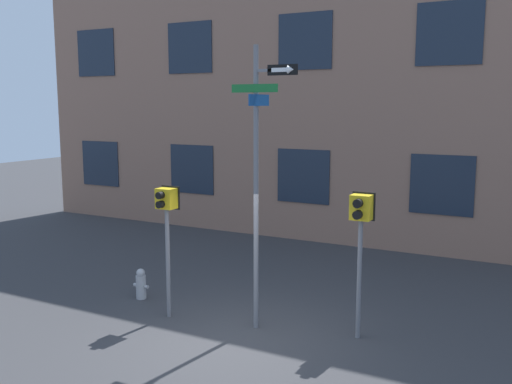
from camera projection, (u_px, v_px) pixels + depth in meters
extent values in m
plane|color=#38383A|center=(235.00, 344.00, 9.78)|extent=(60.00, 60.00, 0.00)
cube|color=#936B56|center=(376.00, 39.00, 15.75)|extent=(24.00, 0.60, 11.77)
cube|color=#1E2838|center=(100.00, 163.00, 20.69)|extent=(1.67, 0.03, 1.61)
cube|color=#1E2838|center=(192.00, 169.00, 18.84)|extent=(1.67, 0.03, 1.61)
cube|color=#1E2838|center=(303.00, 176.00, 16.99)|extent=(1.67, 0.03, 1.61)
cube|color=#1E2838|center=(442.00, 185.00, 15.14)|extent=(1.67, 0.03, 1.61)
cube|color=#1E2838|center=(96.00, 53.00, 20.10)|extent=(1.67, 0.03, 1.61)
cube|color=#1E2838|center=(190.00, 48.00, 18.25)|extent=(1.67, 0.03, 1.61)
cube|color=#1E2838|center=(305.00, 41.00, 16.40)|extent=(1.67, 0.03, 1.61)
cube|color=#1E2838|center=(449.00, 33.00, 14.54)|extent=(1.67, 0.03, 1.61)
cylinder|color=slate|center=(256.00, 191.00, 10.16)|extent=(0.09, 0.09, 5.09)
cube|color=slate|center=(269.00, 70.00, 9.72)|extent=(0.51, 0.05, 0.05)
cube|color=#196B2D|center=(254.00, 88.00, 9.83)|extent=(0.90, 0.02, 0.14)
cube|color=#14478C|center=(259.00, 100.00, 9.89)|extent=(0.02, 0.74, 0.20)
cube|color=black|center=(282.00, 70.00, 9.59)|extent=(0.56, 0.02, 0.18)
cube|color=white|center=(280.00, 70.00, 9.59)|extent=(0.32, 0.01, 0.07)
cone|color=white|center=(291.00, 69.00, 9.50)|extent=(0.10, 0.14, 0.14)
cylinder|color=slate|center=(168.00, 263.00, 10.91)|extent=(0.08, 0.08, 2.13)
cube|color=gold|center=(166.00, 198.00, 10.72)|extent=(0.35, 0.26, 0.38)
cube|color=black|center=(171.00, 197.00, 10.84)|extent=(0.41, 0.02, 0.44)
cylinder|color=black|center=(160.00, 195.00, 10.54)|extent=(0.13, 0.12, 0.13)
cylinder|color=black|center=(160.00, 205.00, 10.57)|extent=(0.13, 0.12, 0.13)
cylinder|color=orange|center=(162.00, 195.00, 10.59)|extent=(0.11, 0.01, 0.11)
cylinder|color=slate|center=(359.00, 279.00, 9.92)|extent=(0.08, 0.08, 2.12)
cube|color=gold|center=(361.00, 207.00, 9.73)|extent=(0.35, 0.26, 0.43)
cube|color=black|center=(364.00, 206.00, 9.85)|extent=(0.41, 0.02, 0.49)
cylinder|color=black|center=(358.00, 203.00, 9.54)|extent=(0.15, 0.12, 0.15)
cylinder|color=black|center=(358.00, 215.00, 9.57)|extent=(0.15, 0.12, 0.15)
cylinder|color=orange|center=(359.00, 203.00, 9.59)|extent=(0.12, 0.01, 0.12)
cylinder|color=#A5A5A8|center=(141.00, 287.00, 12.06)|extent=(0.21, 0.21, 0.51)
sphere|color=#A5A5A8|center=(141.00, 273.00, 12.01)|extent=(0.18, 0.18, 0.18)
cylinder|color=#A5A5A8|center=(136.00, 285.00, 12.13)|extent=(0.08, 0.07, 0.07)
cylinder|color=#A5A5A8|center=(146.00, 287.00, 11.99)|extent=(0.08, 0.07, 0.07)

